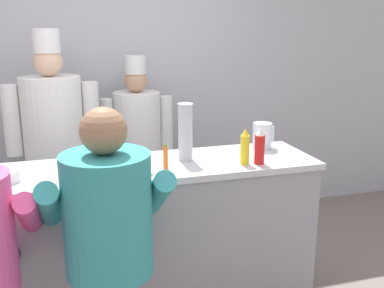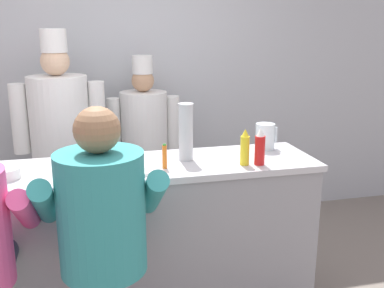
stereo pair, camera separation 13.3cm
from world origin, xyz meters
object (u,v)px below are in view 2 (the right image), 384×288
at_px(mustard_bottle_yellow, 245,148).
at_px(cook_in_whites_near, 61,136).
at_px(cereal_bowl, 6,173).
at_px(ketchup_bottle_red, 260,148).
at_px(coffee_mug_white, 82,162).
at_px(breakfast_plate, 131,170).
at_px(water_pitcher_clear, 265,136).
at_px(diner_seated_teal, 102,217).
at_px(cook_in_whites_far, 144,139).
at_px(hot_sauce_bottle_orange, 165,157).
at_px(cup_stack_steel, 186,132).

bearing_deg(mustard_bottle_yellow, cook_in_whites_near, 134.85).
bearing_deg(cereal_bowl, ketchup_bottle_red, -3.75).
bearing_deg(coffee_mug_white, breakfast_plate, -23.39).
relative_size(water_pitcher_clear, cereal_bowl, 1.14).
distance_m(diner_seated_teal, cook_in_whites_far, 1.82).
distance_m(ketchup_bottle_red, cook_in_whites_near, 1.70).
height_order(cook_in_whites_near, cook_in_whites_far, cook_in_whites_near).
xyz_separation_m(hot_sauce_bottle_orange, water_pitcher_clear, (0.76, 0.26, 0.02)).
bearing_deg(ketchup_bottle_red, mustard_bottle_yellow, 168.04).
xyz_separation_m(water_pitcher_clear, cook_in_whites_far, (-0.70, 1.06, -0.24)).
bearing_deg(diner_seated_teal, mustard_bottle_yellow, 23.71).
relative_size(ketchup_bottle_red, diner_seated_teal, 0.15).
bearing_deg(ketchup_bottle_red, cereal_bowl, 176.25).
xyz_separation_m(cereal_bowl, cook_in_whites_far, (0.96, 1.29, -0.18)).
xyz_separation_m(breakfast_plate, cook_in_whites_near, (-0.44, 1.12, -0.04)).
bearing_deg(coffee_mug_white, cereal_bowl, -170.96).
bearing_deg(hot_sauce_bottle_orange, cook_in_whites_near, 120.46).
bearing_deg(cereal_bowl, coffee_mug_white, 9.04).
bearing_deg(cup_stack_steel, cook_in_whites_far, 95.20).
relative_size(mustard_bottle_yellow, breakfast_plate, 0.86).
bearing_deg(breakfast_plate, cereal_bowl, 175.61).
xyz_separation_m(ketchup_bottle_red, cook_in_whites_near, (-1.23, 1.17, -0.13)).
relative_size(breakfast_plate, cereal_bowl, 1.67).
relative_size(breakfast_plate, coffee_mug_white, 1.99).
relative_size(ketchup_bottle_red, cereal_bowl, 1.46).
xyz_separation_m(hot_sauce_bottle_orange, cereal_bowl, (-0.90, 0.03, -0.04)).
xyz_separation_m(cup_stack_steel, cook_in_whites_far, (-0.11, 1.19, -0.33)).
distance_m(cup_stack_steel, diner_seated_teal, 0.85).
relative_size(mustard_bottle_yellow, hot_sauce_bottle_orange, 1.50).
xyz_separation_m(diner_seated_teal, cook_in_whites_near, (-0.25, 1.54, 0.06)).
bearing_deg(cereal_bowl, cook_in_whites_far, 53.41).
height_order(water_pitcher_clear, cup_stack_steel, cup_stack_steel).
distance_m(mustard_bottle_yellow, cereal_bowl, 1.40).
distance_m(breakfast_plate, diner_seated_teal, 0.47).
distance_m(cereal_bowl, cook_in_whites_near, 1.10).
bearing_deg(hot_sauce_bottle_orange, diner_seated_teal, -132.45).
height_order(mustard_bottle_yellow, cup_stack_steel, cup_stack_steel).
height_order(cereal_bowl, cook_in_whites_far, cook_in_whites_far).
distance_m(ketchup_bottle_red, cereal_bowl, 1.49).
xyz_separation_m(mustard_bottle_yellow, hot_sauce_bottle_orange, (-0.49, 0.05, -0.03)).
distance_m(water_pitcher_clear, diner_seated_teal, 1.37).
bearing_deg(diner_seated_teal, cup_stack_steel, 45.71).
distance_m(mustard_bottle_yellow, cook_in_whites_far, 1.46).
height_order(hot_sauce_bottle_orange, coffee_mug_white, hot_sauce_bottle_orange).
distance_m(water_pitcher_clear, cereal_bowl, 1.68).
bearing_deg(breakfast_plate, cook_in_whites_far, 78.97).
bearing_deg(mustard_bottle_yellow, cook_in_whites_far, 107.68).
distance_m(hot_sauce_bottle_orange, water_pitcher_clear, 0.80).
bearing_deg(diner_seated_teal, cereal_bowl, 136.86).
relative_size(ketchup_bottle_red, cook_in_whites_far, 0.14).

